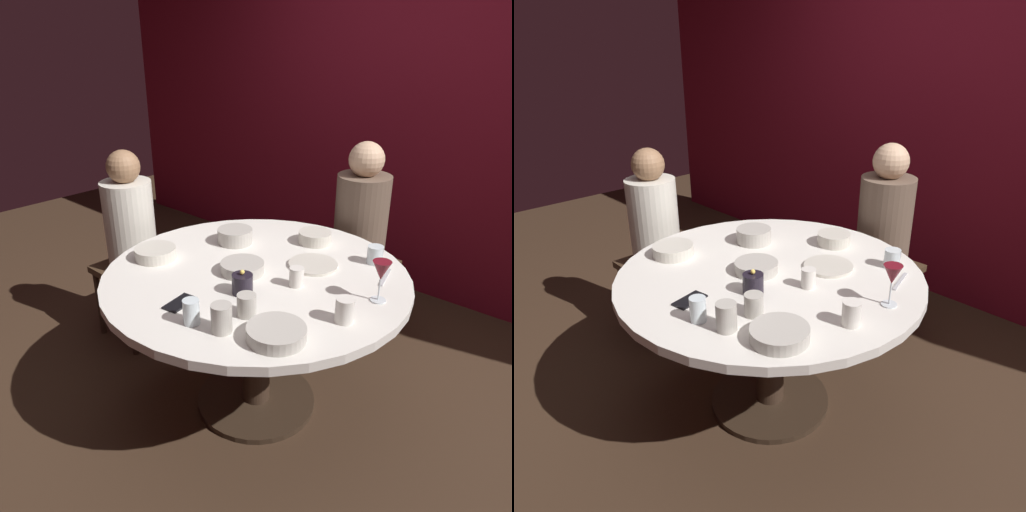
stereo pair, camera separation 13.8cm
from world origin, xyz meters
TOP-DOWN VIEW (x-y plane):
  - ground_plane at (0.00, 0.00)m, footprint 8.00×8.00m
  - back_wall at (0.00, 1.73)m, footprint 6.00×0.10m
  - dining_table at (0.00, 0.00)m, footprint 1.39×1.39m
  - seated_diner_left at (-0.98, 0.00)m, footprint 0.40×0.40m
  - seated_diner_back at (0.00, 0.93)m, footprint 0.40×0.40m
  - candle_holder at (0.09, -0.18)m, footprint 0.09×0.09m
  - wine_glass at (0.54, 0.13)m, footprint 0.08×0.08m
  - dinner_plate at (0.16, 0.23)m, footprint 0.23×0.23m
  - cell_phone at (-0.04, -0.42)m, footprint 0.09×0.15m
  - bowl_serving_large at (-0.31, 0.19)m, footprint 0.18×0.18m
  - bowl_salad_center at (0.41, -0.35)m, footprint 0.22×0.22m
  - bowl_small_white at (-0.00, 0.46)m, footprint 0.17×0.17m
  - bowl_sauce_side at (-0.05, -0.04)m, footprint 0.20×0.20m
  - bowl_rice_portion at (-0.46, -0.21)m, footprint 0.20×0.20m
  - cup_near_candle at (0.22, -0.30)m, footprint 0.08×0.08m
  - cup_by_left_diner at (0.11, -0.48)m, footprint 0.06×0.06m
  - cup_by_right_diner at (0.22, 0.02)m, footprint 0.06×0.06m
  - cup_center_front at (0.23, -0.44)m, footprint 0.08×0.08m
  - cup_far_edge at (0.52, -0.09)m, footprint 0.07×0.07m
  - cup_beside_wine at (0.35, 0.44)m, footprint 0.08×0.08m
  - fork_near_plate at (0.47, 0.34)m, footprint 0.06×0.18m

SIDE VIEW (x-z plane):
  - ground_plane at x=0.00m, z-range 0.00..0.00m
  - dining_table at x=0.00m, z-range 0.23..0.97m
  - seated_diner_left at x=-0.98m, z-range 0.13..1.30m
  - seated_diner_back at x=0.00m, z-range 0.14..1.34m
  - fork_near_plate at x=0.47m, z-range 0.75..0.75m
  - cell_phone at x=-0.04m, z-range 0.75..0.76m
  - dinner_plate at x=0.16m, z-range 0.75..0.76m
  - bowl_sauce_side at x=-0.05m, z-range 0.75..0.80m
  - bowl_salad_center at x=0.41m, z-range 0.75..0.80m
  - bowl_rice_portion at x=-0.46m, z-range 0.75..0.80m
  - bowl_small_white at x=0.00m, z-range 0.75..0.81m
  - bowl_serving_large at x=-0.31m, z-range 0.75..0.82m
  - cup_by_right_diner at x=0.22m, z-range 0.75..0.83m
  - cup_beside_wine at x=0.35m, z-range 0.75..0.83m
  - candle_holder at x=0.09m, z-range 0.74..0.85m
  - cup_near_candle at x=0.22m, z-range 0.75..0.84m
  - cup_far_edge at x=0.52m, z-range 0.75..0.85m
  - cup_by_left_diner at x=0.11m, z-range 0.75..0.85m
  - cup_center_front at x=0.23m, z-range 0.75..0.86m
  - wine_glass at x=0.54m, z-range 0.79..0.96m
  - back_wall at x=0.00m, z-range 0.00..2.60m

